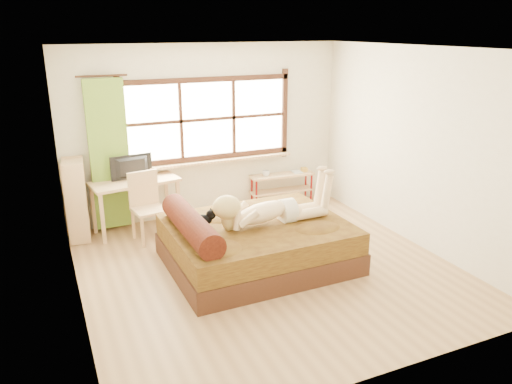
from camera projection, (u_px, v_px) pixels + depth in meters
name	position (u px, v px, depth m)	size (l,w,h in m)	color
floor	(268.00, 268.00, 6.35)	(4.50, 4.50, 0.00)	#9E754C
ceiling	(270.00, 48.00, 5.49)	(4.50, 4.50, 0.00)	white
wall_back	(208.00, 132.00, 7.87)	(4.50, 4.50, 0.00)	silver
wall_front	(389.00, 235.00, 3.97)	(4.50, 4.50, 0.00)	silver
wall_left	(68.00, 190.00, 5.05)	(4.50, 4.50, 0.00)	silver
wall_right	(418.00, 148.00, 6.79)	(4.50, 4.50, 0.00)	silver
window	(208.00, 122.00, 7.80)	(2.80, 0.16, 1.46)	#FFEDBF
curtain	(109.00, 155.00, 7.23)	(0.55, 0.10, 2.20)	#629729
bed	(253.00, 243.00, 6.38)	(2.25, 1.81, 0.85)	#32190F
woman	(270.00, 198.00, 6.23)	(1.56, 0.45, 0.67)	beige
kitten	(200.00, 219.00, 6.08)	(0.33, 0.13, 0.27)	black
desk	(135.00, 187.00, 7.34)	(1.33, 0.76, 0.78)	tan
monitor	(133.00, 168.00, 7.29)	(0.63, 0.08, 0.36)	black
chair	(147.00, 202.00, 7.10)	(0.50, 0.50, 0.98)	tan
pipe_shelf	(283.00, 182.00, 8.50)	(1.12, 0.34, 0.63)	tan
cup	(266.00, 173.00, 8.31)	(0.12, 0.12, 0.10)	gray
book	(293.00, 172.00, 8.52)	(0.16, 0.22, 0.02)	gray
bookshelf	(76.00, 200.00, 7.06)	(0.33, 0.53, 1.17)	tan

